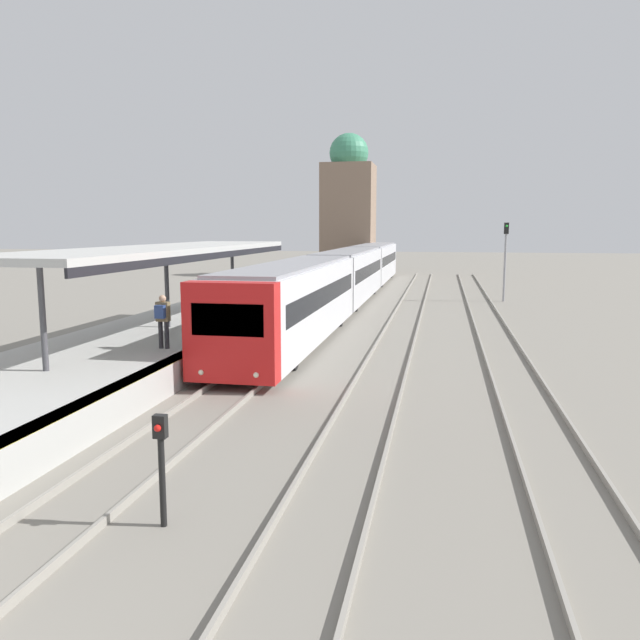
{
  "coord_description": "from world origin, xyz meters",
  "views": [
    {
      "loc": [
        5.76,
        -3.31,
        4.57
      ],
      "look_at": [
        2.01,
        15.78,
        1.7
      ],
      "focal_mm": 35.0,
      "sensor_mm": 36.0,
      "label": 1
    }
  ],
  "objects_px": {
    "person_on_platform": "(163,317)",
    "train_near": "(348,273)",
    "signal_post_near": "(161,458)",
    "signal_mast_far": "(505,252)"
  },
  "relations": [
    {
      "from": "person_on_platform",
      "to": "signal_post_near",
      "type": "bearing_deg",
      "value": -65.12
    },
    {
      "from": "signal_post_near",
      "to": "signal_mast_far",
      "type": "xyz_separation_m",
      "value": [
        7.97,
        32.11,
        1.99
      ]
    },
    {
      "from": "train_near",
      "to": "signal_mast_far",
      "type": "distance_m",
      "value": 9.93
    },
    {
      "from": "signal_mast_far",
      "to": "signal_post_near",
      "type": "bearing_deg",
      "value": -103.94
    },
    {
      "from": "person_on_platform",
      "to": "signal_mast_far",
      "type": "relative_size",
      "value": 0.34
    },
    {
      "from": "train_near",
      "to": "person_on_platform",
      "type": "bearing_deg",
      "value": -97.23
    },
    {
      "from": "person_on_platform",
      "to": "signal_mast_far",
      "type": "xyz_separation_m",
      "value": [
        12.23,
        22.92,
        1.23
      ]
    },
    {
      "from": "person_on_platform",
      "to": "train_near",
      "type": "bearing_deg",
      "value": 82.77
    },
    {
      "from": "train_near",
      "to": "signal_post_near",
      "type": "distance_m",
      "value": 29.98
    },
    {
      "from": "person_on_platform",
      "to": "train_near",
      "type": "distance_m",
      "value": 20.9
    }
  ]
}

